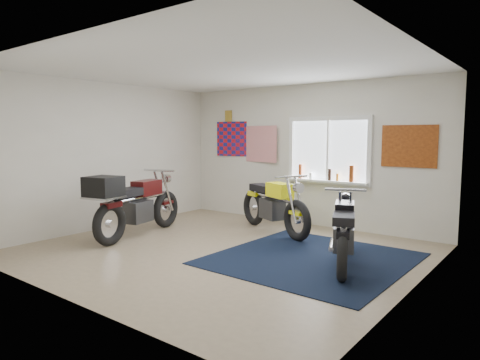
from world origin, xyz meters
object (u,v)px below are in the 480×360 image
Objects in this scene: navy_rug at (311,258)px; yellow_triumph at (274,206)px; black_chrome_bike at (344,234)px; maroon_tourer at (133,204)px.

yellow_triumph is (-1.35, 1.09, 0.46)m from navy_rug.
black_chrome_bike is 0.82× the size of maroon_tourer.
yellow_triumph is 1.10× the size of black_chrome_bike.
black_chrome_bike is at bearing -6.45° from yellow_triumph.
navy_rug is 1.31× the size of yellow_triumph.
navy_rug is 1.18× the size of maroon_tourer.
navy_rug is at bearing 67.03° from black_chrome_bike.
yellow_triumph is 2.44m from maroon_tourer.
maroon_tourer is (-1.64, -1.81, 0.11)m from yellow_triumph.
black_chrome_bike is at bearing -90.27° from maroon_tourer.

